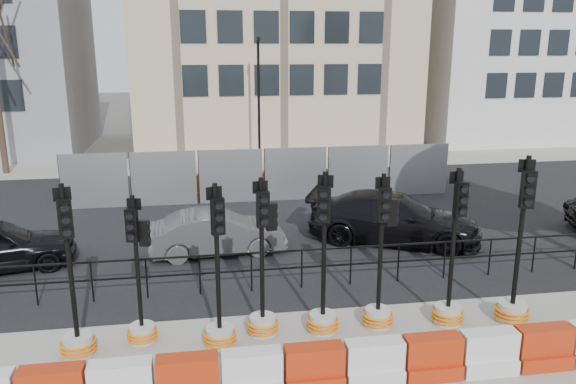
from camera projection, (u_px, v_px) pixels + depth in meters
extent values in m
plane|color=#51514C|center=(311.00, 311.00, 12.32)|extent=(120.00, 120.00, 0.00)
cube|color=black|center=(271.00, 217.00, 19.00)|extent=(40.00, 14.00, 0.03)
cube|color=gray|center=(247.00, 163.00, 27.59)|extent=(40.00, 4.00, 0.02)
cube|color=silver|center=(517.00, 4.00, 33.87)|extent=(12.00, 9.00, 16.00)
cylinder|color=black|center=(36.00, 286.00, 12.43)|extent=(0.04, 0.04, 1.00)
cylinder|color=black|center=(92.00, 282.00, 12.61)|extent=(0.04, 0.04, 1.00)
cylinder|color=black|center=(147.00, 279.00, 12.79)|extent=(0.04, 0.04, 1.00)
cylinder|color=black|center=(200.00, 276.00, 12.97)|extent=(0.04, 0.04, 1.00)
cylinder|color=black|center=(252.00, 272.00, 13.16)|extent=(0.04, 0.04, 1.00)
cylinder|color=black|center=(302.00, 269.00, 13.34)|extent=(0.04, 0.04, 1.00)
cylinder|color=black|center=(351.00, 266.00, 13.52)|extent=(0.04, 0.04, 1.00)
cylinder|color=black|center=(398.00, 263.00, 13.70)|extent=(0.04, 0.04, 1.00)
cylinder|color=black|center=(445.00, 260.00, 13.89)|extent=(0.04, 0.04, 1.00)
cylinder|color=black|center=(490.00, 257.00, 14.07)|extent=(0.04, 0.04, 1.00)
cylinder|color=black|center=(534.00, 255.00, 14.25)|extent=(0.04, 0.04, 1.00)
cube|color=black|center=(302.00, 250.00, 13.22)|extent=(18.00, 0.04, 0.04)
cube|color=black|center=(302.00, 267.00, 13.33)|extent=(18.00, 0.04, 0.04)
cube|color=gray|center=(94.00, 181.00, 19.75)|extent=(2.30, 0.05, 2.00)
cylinder|color=black|center=(60.00, 183.00, 19.57)|extent=(0.05, 0.05, 2.00)
cube|color=gray|center=(164.00, 179.00, 20.11)|extent=(2.30, 0.05, 2.00)
cylinder|color=black|center=(131.00, 180.00, 19.94)|extent=(0.05, 0.05, 2.00)
cube|color=gray|center=(231.00, 177.00, 20.48)|extent=(2.30, 0.05, 2.00)
cylinder|color=black|center=(199.00, 178.00, 20.30)|extent=(0.05, 0.05, 2.00)
cube|color=gray|center=(296.00, 174.00, 20.84)|extent=(2.30, 0.05, 2.00)
cylinder|color=black|center=(265.00, 175.00, 20.67)|extent=(0.05, 0.05, 2.00)
cube|color=gray|center=(358.00, 172.00, 21.21)|extent=(2.30, 0.05, 2.00)
cylinder|color=black|center=(328.00, 173.00, 21.03)|extent=(0.05, 0.05, 2.00)
cube|color=gray|center=(418.00, 170.00, 21.57)|extent=(2.30, 0.05, 2.00)
cylinder|color=black|center=(390.00, 171.00, 21.40)|extent=(0.05, 0.05, 2.00)
cube|color=orange|center=(156.00, 185.00, 21.64)|extent=(1.00, 0.40, 0.80)
cube|color=orange|center=(209.00, 184.00, 21.94)|extent=(1.00, 0.40, 0.80)
cube|color=orange|center=(259.00, 182.00, 22.24)|extent=(1.00, 0.40, 0.80)
cube|color=orange|center=(309.00, 180.00, 22.55)|extent=(1.00, 0.40, 0.80)
cube|color=orange|center=(357.00, 178.00, 22.85)|extent=(1.00, 0.40, 0.80)
cube|color=orange|center=(404.00, 176.00, 23.16)|extent=(1.00, 0.40, 0.80)
cylinder|color=black|center=(259.00, 104.00, 25.95)|extent=(0.12, 0.12, 6.00)
cube|color=black|center=(259.00, 39.00, 24.97)|extent=(0.12, 0.50, 0.12)
cube|color=#BD330F|center=(52.00, 382.00, 8.79)|extent=(1.00, 0.35, 0.50)
cube|color=white|center=(121.00, 376.00, 8.95)|extent=(1.00, 0.35, 0.50)
cube|color=#BD330F|center=(187.00, 371.00, 9.11)|extent=(1.00, 0.35, 0.50)
cube|color=white|center=(252.00, 365.00, 9.27)|extent=(1.00, 0.35, 0.50)
cube|color=#BD330F|center=(314.00, 380.00, 9.53)|extent=(1.00, 0.50, 0.30)
cube|color=#BD330F|center=(314.00, 360.00, 9.43)|extent=(1.00, 0.35, 0.50)
cube|color=white|center=(373.00, 375.00, 9.69)|extent=(1.00, 0.50, 0.30)
cube|color=white|center=(374.00, 354.00, 9.59)|extent=(1.00, 0.35, 0.50)
cube|color=#BD330F|center=(431.00, 370.00, 9.85)|extent=(1.00, 0.50, 0.30)
cube|color=#BD330F|center=(432.00, 349.00, 9.75)|extent=(1.00, 0.35, 0.50)
cube|color=white|center=(487.00, 364.00, 10.01)|extent=(1.00, 0.50, 0.30)
cube|color=white|center=(489.00, 344.00, 9.91)|extent=(1.00, 0.35, 0.50)
cube|color=#BD330F|center=(541.00, 359.00, 10.17)|extent=(1.00, 0.50, 0.30)
cube|color=#BD330F|center=(543.00, 340.00, 10.07)|extent=(1.00, 0.35, 0.50)
cylinder|color=silver|center=(78.00, 346.00, 10.53)|extent=(0.55, 0.55, 0.41)
torus|color=orange|center=(79.00, 349.00, 10.55)|extent=(0.66, 0.66, 0.05)
torus|color=orange|center=(78.00, 346.00, 10.53)|extent=(0.66, 0.66, 0.05)
torus|color=orange|center=(78.00, 342.00, 10.51)|extent=(0.66, 0.66, 0.05)
cylinder|color=black|center=(70.00, 265.00, 10.12)|extent=(0.09, 0.09, 3.04)
cube|color=black|center=(65.00, 219.00, 9.78)|extent=(0.27, 0.21, 0.71)
cylinder|color=black|center=(67.00, 232.00, 9.76)|extent=(0.16, 0.09, 0.15)
cylinder|color=black|center=(66.00, 220.00, 9.71)|extent=(0.16, 0.09, 0.15)
cylinder|color=black|center=(64.00, 208.00, 9.65)|extent=(0.16, 0.09, 0.15)
cube|color=black|center=(62.00, 194.00, 9.83)|extent=(0.30, 0.12, 0.24)
cylinder|color=silver|center=(142.00, 333.00, 11.01)|extent=(0.49, 0.49, 0.36)
torus|color=orange|center=(143.00, 337.00, 11.03)|extent=(0.59, 0.59, 0.05)
torus|color=orange|center=(142.00, 333.00, 11.01)|extent=(0.59, 0.59, 0.05)
torus|color=orange|center=(142.00, 330.00, 11.00)|extent=(0.59, 0.59, 0.05)
cylinder|color=black|center=(137.00, 264.00, 10.64)|extent=(0.08, 0.08, 2.73)
cube|color=black|center=(132.00, 225.00, 10.33)|extent=(0.24, 0.18, 0.64)
cylinder|color=black|center=(131.00, 237.00, 10.31)|extent=(0.14, 0.08, 0.14)
cylinder|color=black|center=(130.00, 227.00, 10.26)|extent=(0.14, 0.08, 0.14)
cylinder|color=black|center=(130.00, 216.00, 10.21)|extent=(0.14, 0.08, 0.14)
cube|color=black|center=(134.00, 204.00, 10.39)|extent=(0.27, 0.10, 0.22)
cube|color=black|center=(144.00, 233.00, 10.46)|extent=(0.21, 0.16, 0.50)
cylinder|color=silver|center=(220.00, 336.00, 10.87)|extent=(0.53, 0.53, 0.40)
torus|color=orange|center=(220.00, 340.00, 10.89)|extent=(0.64, 0.64, 0.05)
torus|color=orange|center=(220.00, 336.00, 10.87)|extent=(0.64, 0.64, 0.05)
torus|color=orange|center=(220.00, 333.00, 10.85)|extent=(0.64, 0.64, 0.05)
cylinder|color=black|center=(217.00, 260.00, 10.47)|extent=(0.09, 0.09, 2.97)
cube|color=black|center=(218.00, 216.00, 10.13)|extent=(0.27, 0.20, 0.69)
cylinder|color=black|center=(220.00, 229.00, 10.12)|extent=(0.16, 0.09, 0.15)
cylinder|color=black|center=(219.00, 218.00, 10.06)|extent=(0.16, 0.09, 0.15)
cylinder|color=black|center=(219.00, 206.00, 10.01)|extent=(0.16, 0.09, 0.15)
cube|color=black|center=(214.00, 193.00, 10.19)|extent=(0.29, 0.11, 0.24)
cylinder|color=silver|center=(263.00, 325.00, 11.31)|extent=(0.53, 0.53, 0.40)
torus|color=orange|center=(263.00, 329.00, 11.33)|extent=(0.64, 0.64, 0.05)
torus|color=orange|center=(263.00, 325.00, 11.31)|extent=(0.64, 0.64, 0.05)
torus|color=orange|center=(263.00, 322.00, 11.29)|extent=(0.64, 0.64, 0.05)
cylinder|color=black|center=(262.00, 252.00, 10.90)|extent=(0.09, 0.09, 2.96)
cube|color=black|center=(263.00, 209.00, 10.57)|extent=(0.26, 0.18, 0.69)
cylinder|color=black|center=(264.00, 222.00, 10.55)|extent=(0.15, 0.07, 0.15)
cylinder|color=black|center=(264.00, 211.00, 10.50)|extent=(0.15, 0.07, 0.15)
cylinder|color=black|center=(264.00, 199.00, 10.44)|extent=(0.15, 0.07, 0.15)
cube|color=black|center=(260.00, 187.00, 10.63)|extent=(0.30, 0.08, 0.24)
cube|color=black|center=(271.00, 217.00, 10.79)|extent=(0.22, 0.16, 0.54)
cylinder|color=silver|center=(323.00, 323.00, 11.39)|extent=(0.55, 0.55, 0.41)
torus|color=orange|center=(323.00, 326.00, 11.41)|extent=(0.66, 0.66, 0.05)
torus|color=orange|center=(323.00, 323.00, 11.39)|extent=(0.66, 0.66, 0.05)
torus|color=orange|center=(323.00, 319.00, 11.37)|extent=(0.66, 0.66, 0.05)
cylinder|color=black|center=(324.00, 248.00, 10.98)|extent=(0.09, 0.09, 3.05)
cube|color=black|center=(324.00, 204.00, 10.63)|extent=(0.28, 0.22, 0.71)
cylinder|color=black|center=(323.00, 217.00, 10.61)|extent=(0.16, 0.10, 0.15)
cylinder|color=black|center=(323.00, 206.00, 10.55)|extent=(0.16, 0.10, 0.15)
cylinder|color=black|center=(324.00, 194.00, 10.49)|extent=(0.16, 0.10, 0.15)
cube|color=black|center=(326.00, 181.00, 10.70)|extent=(0.30, 0.13, 0.24)
cylinder|color=silver|center=(378.00, 317.00, 11.62)|extent=(0.53, 0.53, 0.40)
torus|color=orange|center=(377.00, 321.00, 11.64)|extent=(0.64, 0.64, 0.05)
torus|color=orange|center=(378.00, 317.00, 11.62)|extent=(0.64, 0.64, 0.05)
torus|color=orange|center=(378.00, 314.00, 11.60)|extent=(0.64, 0.64, 0.05)
cylinder|color=black|center=(381.00, 246.00, 11.22)|extent=(0.09, 0.09, 2.96)
cube|color=black|center=(385.00, 205.00, 10.88)|extent=(0.24, 0.15, 0.69)
cylinder|color=black|center=(385.00, 217.00, 10.86)|extent=(0.15, 0.05, 0.15)
cylinder|color=black|center=(386.00, 206.00, 10.80)|extent=(0.15, 0.05, 0.15)
cylinder|color=black|center=(386.00, 195.00, 10.75)|extent=(0.15, 0.05, 0.15)
cube|color=black|center=(383.00, 183.00, 10.95)|extent=(0.30, 0.04, 0.24)
cube|color=black|center=(392.00, 212.00, 11.07)|extent=(0.20, 0.14, 0.54)
cylinder|color=silver|center=(447.00, 315.00, 11.73)|extent=(0.55, 0.55, 0.41)
torus|color=orange|center=(447.00, 318.00, 11.75)|extent=(0.66, 0.66, 0.05)
torus|color=orange|center=(447.00, 315.00, 11.73)|extent=(0.66, 0.66, 0.05)
torus|color=orange|center=(448.00, 311.00, 11.71)|extent=(0.66, 0.66, 0.05)
cylinder|color=black|center=(453.00, 241.00, 11.31)|extent=(0.09, 0.09, 3.05)
cube|color=black|center=(461.00, 199.00, 10.97)|extent=(0.27, 0.18, 0.71)
cylinder|color=black|center=(462.00, 211.00, 10.95)|extent=(0.16, 0.08, 0.15)
cylinder|color=black|center=(463.00, 200.00, 10.89)|extent=(0.16, 0.08, 0.15)
cylinder|color=black|center=(464.00, 189.00, 10.84)|extent=(0.16, 0.08, 0.15)
cube|color=black|center=(457.00, 177.00, 11.03)|extent=(0.31, 0.09, 0.24)
cylinder|color=silver|center=(512.00, 312.00, 11.80)|extent=(0.59, 0.59, 0.43)
torus|color=orange|center=(511.00, 316.00, 11.82)|extent=(0.70, 0.70, 0.05)
torus|color=orange|center=(512.00, 312.00, 11.80)|extent=(0.70, 0.70, 0.05)
torus|color=orange|center=(512.00, 309.00, 11.78)|extent=(0.70, 0.70, 0.05)
cylinder|color=black|center=(520.00, 234.00, 11.36)|extent=(0.10, 0.10, 3.25)
cube|color=black|center=(528.00, 189.00, 10.98)|extent=(0.29, 0.20, 0.76)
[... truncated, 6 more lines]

